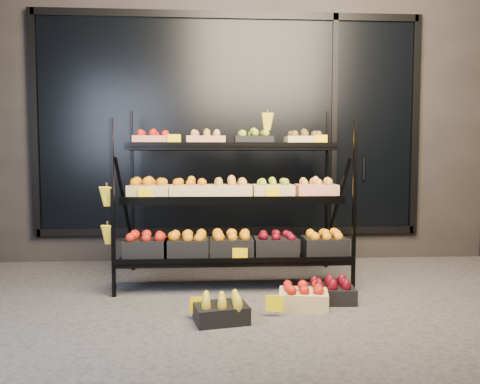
{
  "coord_description": "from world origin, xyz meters",
  "views": [
    {
      "loc": [
        -0.2,
        -3.75,
        1.16
      ],
      "look_at": [
        0.06,
        0.55,
        0.86
      ],
      "focal_mm": 35.0,
      "sensor_mm": 36.0,
      "label": 1
    }
  ],
  "objects": [
    {
      "name": "display_rack",
      "position": [
        -0.02,
        0.6,
        0.79
      ],
      "size": [
        2.18,
        1.02,
        1.73
      ],
      "color": "black",
      "rests_on": "ground"
    },
    {
      "name": "floor_crate_midright",
      "position": [
        0.52,
        -0.19,
        0.09
      ],
      "size": [
        0.42,
        0.34,
        0.19
      ],
      "rotation": [
        0.0,
        0.0,
        -0.18
      ],
      "color": "#D7C17C",
      "rests_on": "ground"
    },
    {
      "name": "ground",
      "position": [
        0.0,
        0.0,
        0.0
      ],
      "size": [
        24.0,
        24.0,
        0.0
      ],
      "primitive_type": "plane",
      "color": "#514F4C",
      "rests_on": "ground"
    },
    {
      "name": "tag_floor_b",
      "position": [
        0.26,
        -0.4,
        0.06
      ],
      "size": [
        0.13,
        0.01,
        0.12
      ],
      "primitive_type": "cube",
      "color": "#F7C600",
      "rests_on": "ground"
    },
    {
      "name": "tag_floor_a",
      "position": [
        -0.3,
        -0.4,
        0.06
      ],
      "size": [
        0.13,
        0.01,
        0.12
      ],
      "primitive_type": "cube",
      "color": "#F7C600",
      "rests_on": "ground"
    },
    {
      "name": "floor_crate_right",
      "position": [
        0.77,
        -0.07,
        0.09
      ],
      "size": [
        0.39,
        0.3,
        0.19
      ],
      "rotation": [
        0.0,
        0.0,
        -0.07
      ],
      "color": "black",
      "rests_on": "ground"
    },
    {
      "name": "floor_crate_midleft",
      "position": [
        -0.14,
        -0.48,
        0.09
      ],
      "size": [
        0.42,
        0.34,
        0.19
      ],
      "rotation": [
        0.0,
        0.0,
        0.21
      ],
      "color": "black",
      "rests_on": "ground"
    },
    {
      "name": "building",
      "position": [
        0.0,
        2.59,
        1.75
      ],
      "size": [
        6.0,
        2.08,
        3.5
      ],
      "color": "#2D2826",
      "rests_on": "ground"
    }
  ]
}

